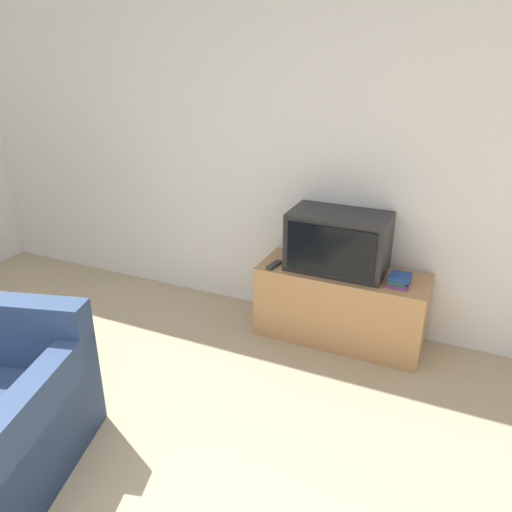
# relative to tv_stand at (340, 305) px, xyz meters

# --- Properties ---
(wall_back) EXTENTS (9.00, 0.06, 2.60)m
(wall_back) POSITION_rel_tv_stand_xyz_m (-0.58, 0.28, 1.02)
(wall_back) COLOR white
(wall_back) RESTS_ON ground_plane
(tv_stand) EXTENTS (1.22, 0.46, 0.56)m
(tv_stand) POSITION_rel_tv_stand_xyz_m (0.00, 0.00, 0.00)
(tv_stand) COLOR tan
(tv_stand) RESTS_ON ground_plane
(television) EXTENTS (0.70, 0.41, 0.43)m
(television) POSITION_rel_tv_stand_xyz_m (-0.06, 0.03, 0.49)
(television) COLOR black
(television) RESTS_ON tv_stand
(book_stack) EXTENTS (0.16, 0.22, 0.07)m
(book_stack) POSITION_rel_tv_stand_xyz_m (0.40, -0.04, 0.31)
(book_stack) COLOR #7A3884
(book_stack) RESTS_ON tv_stand
(remote_on_stand) EXTENTS (0.07, 0.16, 0.02)m
(remote_on_stand) POSITION_rel_tv_stand_xyz_m (-0.49, -0.13, 0.29)
(remote_on_stand) COLOR #2D2D2D
(remote_on_stand) RESTS_ON tv_stand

